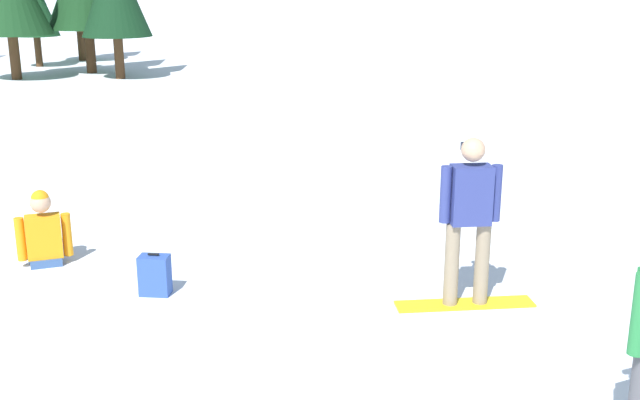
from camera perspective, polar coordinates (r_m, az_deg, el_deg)
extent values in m
cylinder|color=#237238|center=(5.65, 22.45, -7.80)|extent=(0.11, 0.11, 0.58)
cube|color=yellow|center=(8.31, 10.59, -7.53)|extent=(1.48, 0.43, 0.02)
cylinder|color=gray|center=(8.10, 9.66, -4.69)|extent=(0.15, 0.15, 0.87)
cylinder|color=gray|center=(8.19, 11.82, -4.57)|extent=(0.15, 0.15, 0.87)
cube|color=navy|center=(7.91, 11.02, 0.38)|extent=(0.42, 0.28, 0.60)
cylinder|color=navy|center=(7.84, 9.21, 0.41)|extent=(0.11, 0.11, 0.58)
cylinder|color=navy|center=(7.99, 12.81, 0.51)|extent=(0.11, 0.11, 0.58)
sphere|color=tan|center=(7.80, 11.20, 3.64)|extent=(0.24, 0.24, 0.24)
cube|color=black|center=(7.93, 10.92, 3.93)|extent=(0.17, 0.06, 0.08)
cube|color=#335184|center=(9.82, -19.48, -4.22)|extent=(0.39, 0.33, 0.10)
cylinder|color=#335184|center=(10.28, -20.09, -3.21)|extent=(0.24, 0.81, 0.14)
cylinder|color=#335184|center=(10.28, -18.97, -3.11)|extent=(0.24, 0.81, 0.14)
cube|color=red|center=(10.68, -19.53, -2.81)|extent=(0.49, 1.61, 0.02)
cube|color=orange|center=(9.72, -19.64, -2.53)|extent=(0.43, 0.29, 0.51)
cylinder|color=orange|center=(9.73, -21.17, -2.70)|extent=(0.11, 0.11, 0.52)
cylinder|color=orange|center=(9.72, -18.11, -2.42)|extent=(0.11, 0.11, 0.52)
sphere|color=tan|center=(9.60, -19.87, -0.19)|extent=(0.24, 0.24, 0.24)
sphere|color=orange|center=(9.59, -19.90, 0.10)|extent=(0.20, 0.20, 0.20)
cube|color=#2D4C9E|center=(8.54, -12.06, -5.43)|extent=(0.37, 0.29, 0.44)
cube|color=navy|center=(8.68, -11.77, -5.52)|extent=(0.23, 0.13, 0.20)
cylinder|color=black|center=(8.46, -12.15, -3.92)|extent=(0.12, 0.06, 0.02)
cylinder|color=#472D19|center=(33.52, -17.14, 10.91)|extent=(0.30, 0.30, 1.34)
cylinder|color=#472D19|center=(27.13, -14.55, 10.10)|extent=(0.32, 0.32, 1.40)
cylinder|color=#472D19|center=(27.98, -21.53, 9.75)|extent=(0.33, 0.33, 1.47)
cylinder|color=#472D19|center=(29.05, -16.54, 10.46)|extent=(0.35, 0.35, 1.54)
cylinder|color=#472D19|center=(31.77, -20.01, 10.24)|extent=(0.26, 0.26, 1.14)
cone|color=#194723|center=(31.67, -20.33, 13.45)|extent=(1.73, 1.73, 2.43)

